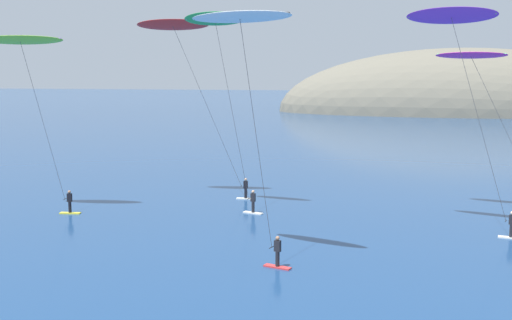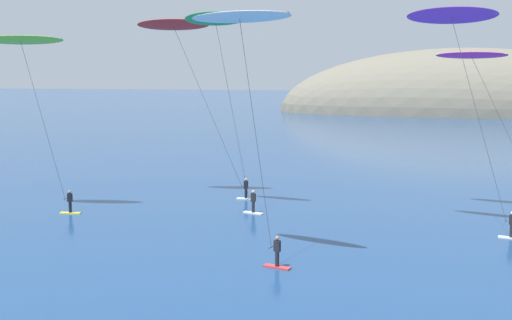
{
  "view_description": "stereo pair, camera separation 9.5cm",
  "coord_description": "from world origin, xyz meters",
  "px_view_note": "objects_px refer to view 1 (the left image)",
  "views": [
    {
      "loc": [
        5.25,
        -12.02,
        10.39
      ],
      "look_at": [
        -1.97,
        27.65,
        4.64
      ],
      "focal_mm": 45.0,
      "sensor_mm": 36.0,
      "label": 1
    },
    {
      "loc": [
        5.34,
        -12.0,
        10.39
      ],
      "look_at": [
        -1.97,
        27.65,
        4.64
      ],
      "focal_mm": 45.0,
      "sensor_mm": 36.0,
      "label": 2
    }
  ],
  "objects_px": {
    "kitesurfer_white": "(243,35)",
    "kitesurfer_red": "(178,36)",
    "kitesurfer_purple": "(455,30)",
    "kitesurfer_lime": "(23,51)",
    "kitesurfer_green": "(218,34)",
    "kitesurfer_magenta": "(478,71)"
  },
  "relations": [
    {
      "from": "kitesurfer_magenta",
      "to": "kitesurfer_white",
      "type": "bearing_deg",
      "value": -133.4
    },
    {
      "from": "kitesurfer_lime",
      "to": "kitesurfer_purple",
      "type": "xyz_separation_m",
      "value": [
        29.19,
        0.07,
        1.12
      ]
    },
    {
      "from": "kitesurfer_red",
      "to": "kitesurfer_purple",
      "type": "bearing_deg",
      "value": -19.73
    },
    {
      "from": "kitesurfer_lime",
      "to": "kitesurfer_magenta",
      "type": "height_order",
      "value": "kitesurfer_lime"
    },
    {
      "from": "kitesurfer_lime",
      "to": "kitesurfer_purple",
      "type": "height_order",
      "value": "kitesurfer_purple"
    },
    {
      "from": "kitesurfer_white",
      "to": "kitesurfer_purple",
      "type": "height_order",
      "value": "kitesurfer_purple"
    },
    {
      "from": "kitesurfer_green",
      "to": "kitesurfer_magenta",
      "type": "height_order",
      "value": "kitesurfer_green"
    },
    {
      "from": "kitesurfer_white",
      "to": "kitesurfer_purple",
      "type": "distance_m",
      "value": 14.71
    },
    {
      "from": "kitesurfer_white",
      "to": "kitesurfer_purple",
      "type": "xyz_separation_m",
      "value": [
        11.64,
        8.97,
        0.66
      ]
    },
    {
      "from": "kitesurfer_red",
      "to": "kitesurfer_magenta",
      "type": "height_order",
      "value": "kitesurfer_red"
    },
    {
      "from": "kitesurfer_red",
      "to": "kitesurfer_purple",
      "type": "height_order",
      "value": "kitesurfer_red"
    },
    {
      "from": "kitesurfer_white",
      "to": "kitesurfer_magenta",
      "type": "distance_m",
      "value": 20.5
    },
    {
      "from": "kitesurfer_green",
      "to": "kitesurfer_red",
      "type": "xyz_separation_m",
      "value": [
        -4.26,
        4.07,
        0.14
      ]
    },
    {
      "from": "kitesurfer_green",
      "to": "kitesurfer_purple",
      "type": "height_order",
      "value": "kitesurfer_green"
    },
    {
      "from": "kitesurfer_magenta",
      "to": "kitesurfer_purple",
      "type": "height_order",
      "value": "kitesurfer_purple"
    },
    {
      "from": "kitesurfer_white",
      "to": "kitesurfer_red",
      "type": "relative_size",
      "value": 0.94
    },
    {
      "from": "kitesurfer_magenta",
      "to": "kitesurfer_green",
      "type": "bearing_deg",
      "value": -171.56
    },
    {
      "from": "kitesurfer_green",
      "to": "kitesurfer_white",
      "type": "height_order",
      "value": "kitesurfer_green"
    },
    {
      "from": "kitesurfer_white",
      "to": "kitesurfer_red",
      "type": "distance_m",
      "value": 18.32
    },
    {
      "from": "kitesurfer_red",
      "to": "kitesurfer_lime",
      "type": "relative_size",
      "value": 1.12
    },
    {
      "from": "kitesurfer_green",
      "to": "kitesurfer_red",
      "type": "relative_size",
      "value": 1.01
    },
    {
      "from": "kitesurfer_red",
      "to": "kitesurfer_purple",
      "type": "xyz_separation_m",
      "value": [
        20.15,
        -7.23,
        -0.18
      ]
    }
  ]
}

